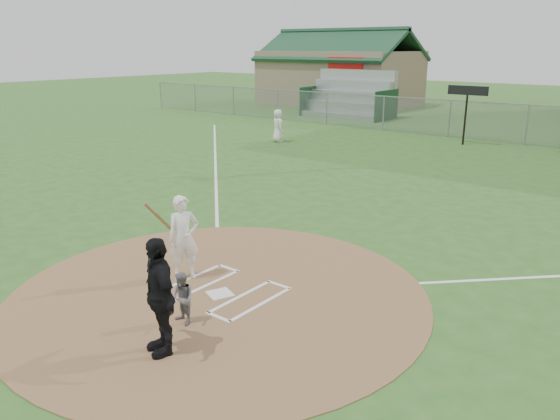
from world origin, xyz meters
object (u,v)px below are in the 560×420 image
Objects in this scene: catcher at (182,299)px; ondeck_player at (278,126)px; home_plate at (220,294)px; umpire at (159,296)px; batter_at_plate at (184,238)px.

catcher is 19.58m from ondeck_player.
umpire reaches higher than home_plate.
catcher is at bearing 151.60° from ondeck_player.
batter_at_plate is at bearing 150.09° from ondeck_player.
batter_at_plate reaches higher than ondeck_player.
home_plate is at bearing -6.99° from batter_at_plate.
ondeck_player is (-11.21, 17.16, -0.16)m from umpire.
umpire reaches higher than batter_at_plate.
ondeck_player is at bearing 124.79° from home_plate.
umpire is at bearing -49.52° from batter_at_plate.
umpire is at bearing -52.64° from catcher.
umpire is (0.43, -0.83, 0.50)m from catcher.
batter_at_plate is (-1.91, 2.23, -0.07)m from umpire.
home_plate is 0.47× the size of catcher.
umpire reaches higher than catcher.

